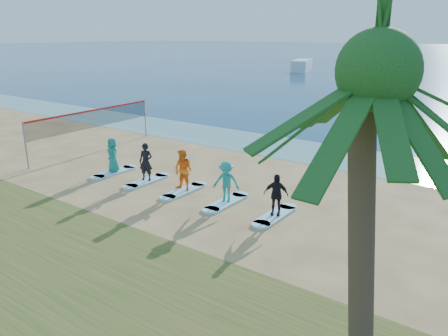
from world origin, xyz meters
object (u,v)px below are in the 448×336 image
Objects in this scene: palm_tree at (377,74)px; volleyball_net at (93,119)px; student_3 at (226,182)px; boat_offshore_a at (302,71)px; surfboard_2 at (184,191)px; student_2 at (183,170)px; surfboard_0 at (114,172)px; student_0 at (113,155)px; surfboard_4 at (275,215)px; surfboard_1 at (147,181)px; student_4 at (276,195)px; surfboard_3 at (226,202)px; student_1 at (146,162)px.

volleyball_net is at bearing 156.77° from palm_tree.
student_3 is (11.46, -2.33, -0.96)m from volleyball_net.
boat_offshore_a reaches higher than surfboard_2.
student_2 is 2.34m from student_3.
student_0 is at bearing 0.00° from surfboard_0.
surfboard_4 is at bearing -81.89° from boat_offshore_a.
surfboard_2 and surfboard_4 have the same top height.
palm_tree is 3.34× the size of surfboard_1.
student_0 is 0.78× the size of surfboard_1.
student_2 is at bearing 0.00° from surfboard_0.
surfboard_1 is 1.19× the size of student_2.
surfboard_1 is 2.34m from surfboard_2.
volleyball_net is 62.55m from boat_offshore_a.
volleyball_net is at bearing -92.43° from boat_offshore_a.
surfboard_0 is 7.06m from student_3.
palm_tree is at bearing -25.51° from surfboard_1.
boat_offshore_a is at bearing 108.37° from student_2.
student_3 is 2.34m from student_4.
surfboard_4 is at bearing -21.69° from student_3.
surfboard_0 and surfboard_2 have the same top height.
volleyball_net is 4.12× the size of surfboard_3.
student_1 is 0.98× the size of student_2.
surfboard_2 is at bearing -85.46° from boat_offshore_a.
student_0 is 1.06× the size of student_4.
student_4 is at bearing 0.00° from surfboard_4.
student_4 reaches higher than surfboard_3.
surfboard_3 is (4.67, 0.00, -0.94)m from student_1.
palm_tree is at bearing -34.20° from student_2.
palm_tree is 4.51× the size of student_4.
student_0 is 0.96× the size of student_1.
palm_tree is 9.82m from surfboard_4.
palm_tree is 4.09× the size of student_1.
student_3 reaches higher than boat_offshore_a.
student_0 is 4.76m from surfboard_2.
student_1 is 1.05× the size of student_3.
palm_tree reaches higher than student_4.
student_3 is at bearing -83.65° from boat_offshore_a.
student_0 is at bearing 180.00° from surfboard_3.
surfboard_1 and surfboard_4 have the same top height.
boat_offshore_a is at bearing 110.15° from surfboard_1.
student_1 reaches higher than student_4.
student_4 is at bearing 0.00° from surfboard_3.
student_0 is 7.07m from surfboard_3.
student_1 reaches higher than surfboard_3.
student_0 is at bearing 158.31° from student_3.
student_4 reaches higher than surfboard_0.
student_1 is 1.10× the size of student_4.
student_4 is (-5.13, 5.79, -5.18)m from palm_tree.
surfboard_3 is 2.49m from student_4.
student_3 reaches higher than surfboard_3.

